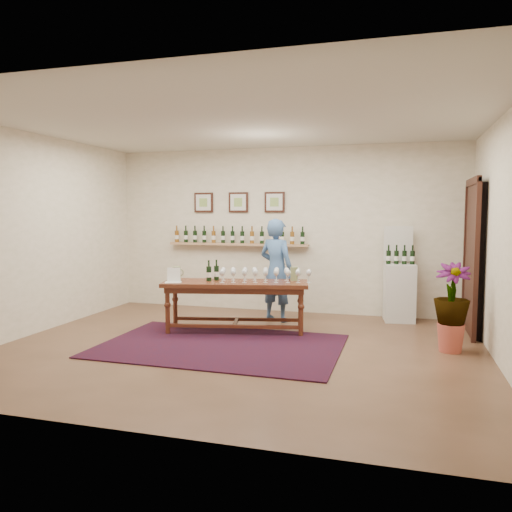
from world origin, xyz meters
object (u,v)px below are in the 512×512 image
(tasting_table, at_px, (235,289))
(person, at_px, (276,270))
(potted_plant, at_px, (452,307))
(display_pedestal, at_px, (399,292))

(tasting_table, xyz_separation_m, person, (0.39, 0.88, 0.19))
(tasting_table, height_order, potted_plant, potted_plant)
(person, bearing_deg, tasting_table, 86.44)
(display_pedestal, xyz_separation_m, person, (-1.86, -0.51, 0.35))
(tasting_table, distance_m, person, 0.98)
(tasting_table, xyz_separation_m, display_pedestal, (2.25, 1.38, -0.16))
(potted_plant, height_order, person, person)
(display_pedestal, bearing_deg, person, -164.72)
(tasting_table, distance_m, display_pedestal, 2.64)
(person, bearing_deg, potted_plant, 175.71)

